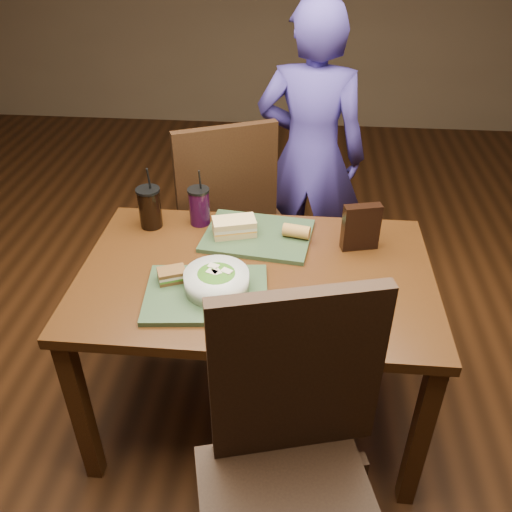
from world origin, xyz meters
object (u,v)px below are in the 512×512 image
(salad_bowl, at_px, (217,280))
(cup_cola, at_px, (150,207))
(sandwich_far, at_px, (234,227))
(baguette_far, at_px, (296,231))
(tray_far, at_px, (258,236))
(chair_far, at_px, (231,212))
(soup_bowl, at_px, (352,299))
(cup_berry, at_px, (199,206))
(chair_near, at_px, (292,459))
(baguette_near, at_px, (240,306))
(chip_bag, at_px, (361,227))
(dining_table, at_px, (256,291))
(tray_near, at_px, (206,294))
(diner, at_px, (311,156))
(sandwich_near, at_px, (172,275))

(salad_bowl, relative_size, cup_cola, 0.85)
(salad_bowl, relative_size, sandwich_far, 1.20)
(sandwich_far, relative_size, baguette_far, 1.76)
(tray_far, bearing_deg, chair_far, 110.59)
(chair_far, bearing_deg, soup_bowl, -58.59)
(sandwich_far, relative_size, cup_berry, 0.76)
(chair_near, relative_size, tray_far, 2.64)
(baguette_near, xyz_separation_m, baguette_far, (0.17, 0.48, -0.00))
(sandwich_far, xyz_separation_m, baguette_near, (0.08, -0.48, -0.01))
(chip_bag, bearing_deg, salad_bowl, -161.07)
(dining_table, distance_m, chair_near, 0.70)
(chair_far, height_order, sandwich_far, chair_far)
(cup_cola, bearing_deg, baguette_far, -5.88)
(salad_bowl, distance_m, cup_cola, 0.54)
(baguette_near, distance_m, chip_bag, 0.62)
(chair_near, bearing_deg, tray_near, 121.40)
(diner, bearing_deg, soup_bowl, 104.75)
(cup_cola, bearing_deg, tray_far, -6.59)
(baguette_far, xyz_separation_m, chip_bag, (0.25, -0.03, 0.05))
(chair_far, xyz_separation_m, cup_berry, (-0.08, -0.36, 0.23))
(sandwich_far, bearing_deg, chair_far, 99.46)
(baguette_far, bearing_deg, chip_bag, -6.34)
(chair_far, relative_size, cup_berry, 4.40)
(chair_far, relative_size, baguette_far, 10.17)
(dining_table, xyz_separation_m, baguette_far, (0.14, 0.22, 0.14))
(diner, distance_m, salad_bowl, 1.18)
(salad_bowl, relative_size, baguette_near, 2.08)
(chair_far, xyz_separation_m, baguette_near, (0.16, -0.95, 0.19))
(baguette_far, relative_size, cup_cola, 0.40)
(baguette_far, bearing_deg, cup_cola, 174.12)
(diner, bearing_deg, chair_near, 96.60)
(diner, xyz_separation_m, chip_bag, (0.20, -0.80, 0.07))
(baguette_near, height_order, cup_cola, cup_cola)
(tray_far, relative_size, soup_bowl, 2.31)
(diner, xyz_separation_m, tray_far, (-0.20, -0.76, -0.01))
(tray_near, distance_m, baguette_near, 0.17)
(salad_bowl, distance_m, cup_berry, 0.48)
(sandwich_far, bearing_deg, soup_bowl, -41.32)
(chair_far, height_order, tray_far, chair_far)
(soup_bowl, bearing_deg, sandwich_far, 138.68)
(tray_near, xyz_separation_m, baguette_near, (0.13, -0.10, 0.04))
(chair_far, bearing_deg, dining_table, -74.97)
(sandwich_far, distance_m, chip_bag, 0.50)
(tray_near, height_order, soup_bowl, soup_bowl)
(tray_far, height_order, salad_bowl, salad_bowl)
(dining_table, bearing_deg, tray_far, 93.47)
(sandwich_near, bearing_deg, salad_bowl, -11.36)
(chair_near, distance_m, soup_bowl, 0.57)
(tray_far, bearing_deg, dining_table, -86.53)
(chip_bag, bearing_deg, dining_table, -167.16)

